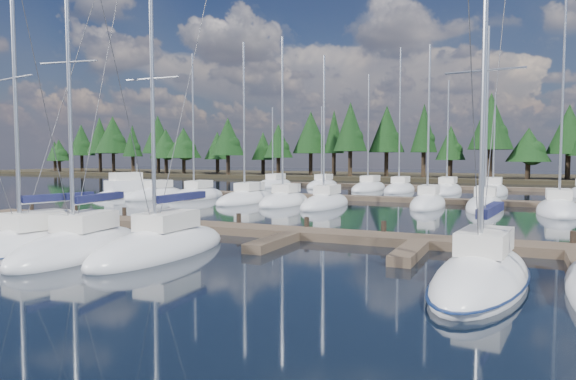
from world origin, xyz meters
The scene contains 11 objects.
ground centered at (0.00, 30.00, 0.00)m, with size 260.00×260.00×0.00m, color black.
far_shore centered at (0.00, 90.00, 0.30)m, with size 220.00×30.00×0.60m, color #2B2518.
main_dock centered at (0.00, 17.36, 0.20)m, with size 44.00×6.13×0.90m.
back_docks centered at (0.00, 49.58, 0.20)m, with size 50.00×21.80×0.40m.
front_sailboat_1 centered at (-8.43, 9.52, 0.28)m, with size 4.62×8.41×12.93m.
front_sailboat_2 centered at (-6.30, 10.13, 0.29)m, with size 3.97×7.94×13.92m.
front_sailboat_3 centered at (-3.40, 11.64, 0.28)m, with size 3.00×8.35×12.82m.
front_sailboat_4 centered at (8.91, 11.49, 0.28)m, with size 3.55×8.50×11.83m.
back_sailboat_rows centered at (0.26, 45.01, 0.26)m, with size 46.10×33.30×16.86m.
motor_yacht_left centered at (-24.80, 33.97, 0.45)m, with size 5.07×8.44×3.99m.
tree_line centered at (-3.40, 80.22, 7.33)m, with size 184.88×12.10×13.12m.
Camera 1 is at (9.88, -5.19, 4.00)m, focal length 32.00 mm.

